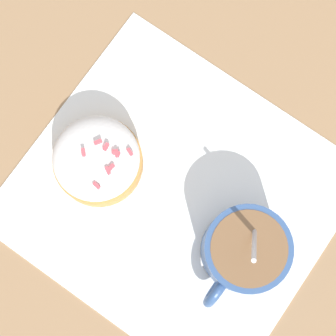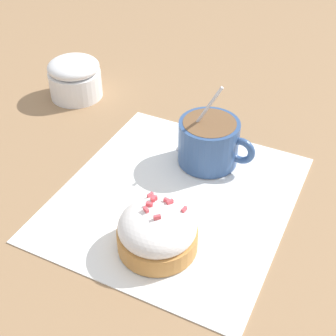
{
  "view_description": "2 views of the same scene",
  "coord_description": "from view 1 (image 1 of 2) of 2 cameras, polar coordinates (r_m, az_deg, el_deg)",
  "views": [
    {
      "loc": [
        0.03,
        -0.06,
        0.54
      ],
      "look_at": [
        -0.02,
        0.02,
        0.03
      ],
      "focal_mm": 60.0,
      "sensor_mm": 36.0,
      "label": 1
    },
    {
      "loc": [
        -0.38,
        -0.15,
        0.38
      ],
      "look_at": [
        0.01,
        0.01,
        0.03
      ],
      "focal_mm": 50.0,
      "sensor_mm": 36.0,
      "label": 2
    }
  ],
  "objects": [
    {
      "name": "ground_plane",
      "position": [
        0.54,
        0.83,
        -2.91
      ],
      "size": [
        3.0,
        3.0,
        0.0
      ],
      "primitive_type": "plane",
      "color": "#93704C"
    },
    {
      "name": "coffee_cup",
      "position": [
        0.51,
        7.75,
        -8.34
      ],
      "size": [
        0.08,
        0.1,
        0.11
      ],
      "color": "#335184",
      "rests_on": "paper_napkin"
    },
    {
      "name": "frosted_pastry",
      "position": [
        0.53,
        -7.21,
        0.85
      ],
      "size": [
        0.08,
        0.08,
        0.05
      ],
      "color": "#C18442",
      "rests_on": "paper_napkin"
    },
    {
      "name": "paper_napkin",
      "position": [
        0.54,
        0.83,
        -2.89
      ],
      "size": [
        0.31,
        0.28,
        0.0
      ],
      "color": "white",
      "rests_on": "ground_plane"
    }
  ]
}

